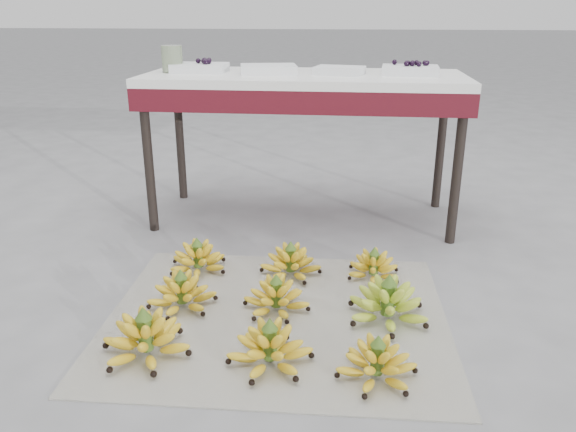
# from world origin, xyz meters

# --- Properties ---
(ground) EXTENTS (60.00, 60.00, 0.00)m
(ground) POSITION_xyz_m (0.00, 0.00, 0.00)
(ground) COLOR slate
(ground) RESTS_ON ground
(newspaper_mat) EXTENTS (1.28, 1.08, 0.01)m
(newspaper_mat) POSITION_xyz_m (-0.11, -0.05, 0.00)
(newspaper_mat) COLOR white
(newspaper_mat) RESTS_ON ground
(bunch_front_left) EXTENTS (0.37, 0.37, 0.18)m
(bunch_front_left) POSITION_xyz_m (-0.51, -0.34, 0.07)
(bunch_front_left) COLOR gold
(bunch_front_left) RESTS_ON newspaper_mat
(bunch_front_center) EXTENTS (0.32, 0.32, 0.17)m
(bunch_front_center) POSITION_xyz_m (-0.09, -0.34, 0.06)
(bunch_front_center) COLOR gold
(bunch_front_center) RESTS_ON newspaper_mat
(bunch_front_right) EXTENTS (0.31, 0.31, 0.15)m
(bunch_front_right) POSITION_xyz_m (0.24, -0.38, 0.06)
(bunch_front_right) COLOR gold
(bunch_front_right) RESTS_ON newspaper_mat
(bunch_mid_left) EXTENTS (0.28, 0.28, 0.16)m
(bunch_mid_left) POSITION_xyz_m (-0.48, -0.01, 0.06)
(bunch_mid_left) COLOR gold
(bunch_mid_left) RESTS_ON newspaper_mat
(bunch_mid_center) EXTENTS (0.32, 0.32, 0.15)m
(bunch_mid_center) POSITION_xyz_m (-0.12, -0.00, 0.06)
(bunch_mid_center) COLOR gold
(bunch_mid_center) RESTS_ON newspaper_mat
(bunch_mid_right) EXTENTS (0.34, 0.34, 0.19)m
(bunch_mid_right) POSITION_xyz_m (0.30, -0.02, 0.07)
(bunch_mid_right) COLOR #89AB21
(bunch_mid_right) RESTS_ON newspaper_mat
(bunch_back_left) EXTENTS (0.33, 0.33, 0.16)m
(bunch_back_left) POSITION_xyz_m (-0.50, 0.30, 0.06)
(bunch_back_left) COLOR gold
(bunch_back_left) RESTS_ON newspaper_mat
(bunch_back_center) EXTENTS (0.31, 0.31, 0.16)m
(bunch_back_center) POSITION_xyz_m (-0.10, 0.31, 0.06)
(bunch_back_center) COLOR gold
(bunch_back_center) RESTS_ON newspaper_mat
(bunch_back_right) EXTENTS (0.24, 0.24, 0.14)m
(bunch_back_right) POSITION_xyz_m (0.26, 0.32, 0.05)
(bunch_back_right) COLOR gold
(bunch_back_right) RESTS_ON newspaper_mat
(vendor_table) EXTENTS (1.61, 0.64, 0.77)m
(vendor_table) POSITION_xyz_m (-0.11, 1.03, 0.68)
(vendor_table) COLOR black
(vendor_table) RESTS_ON ground
(tray_far_left) EXTENTS (0.27, 0.20, 0.07)m
(tray_far_left) POSITION_xyz_m (-0.65, 1.05, 0.80)
(tray_far_left) COLOR silver
(tray_far_left) RESTS_ON vendor_table
(tray_left) EXTENTS (0.31, 0.25, 0.04)m
(tray_left) POSITION_xyz_m (-0.29, 1.01, 0.79)
(tray_left) COLOR silver
(tray_left) RESTS_ON vendor_table
(tray_right) EXTENTS (0.27, 0.22, 0.04)m
(tray_right) POSITION_xyz_m (0.07, 1.03, 0.79)
(tray_right) COLOR silver
(tray_right) RESTS_ON vendor_table
(tray_far_right) EXTENTS (0.29, 0.22, 0.07)m
(tray_far_right) POSITION_xyz_m (0.42, 1.04, 0.80)
(tray_far_right) COLOR silver
(tray_far_right) RESTS_ON vendor_table
(glass_jar) EXTENTS (0.13, 0.13, 0.13)m
(glass_jar) POSITION_xyz_m (-0.78, 1.02, 0.84)
(glass_jar) COLOR beige
(glass_jar) RESTS_ON vendor_table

